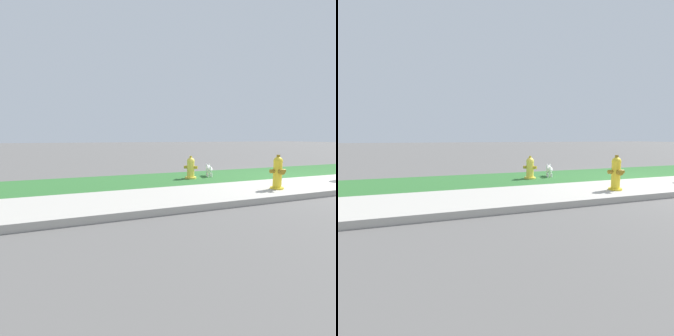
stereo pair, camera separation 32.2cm
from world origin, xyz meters
TOP-DOWN VIEW (x-y plane):
  - ground_plane at (0.00, 0.00)m, footprint 120.00×120.00m
  - sidewalk_pavement at (0.00, 0.00)m, footprint 18.00×2.00m
  - grass_verge at (0.00, 2.19)m, footprint 18.00×2.38m
  - fire_hydrant_across_street at (-1.80, -0.17)m, footprint 0.38×0.35m
  - fire_hydrant_far_end at (-2.95, 1.99)m, footprint 0.36×0.36m
  - small_white_dog at (-2.23, 2.19)m, footprint 0.34×0.53m

SIDE VIEW (x-z plane):
  - ground_plane at x=0.00m, z-range 0.00..0.00m
  - grass_verge at x=0.00m, z-range 0.00..0.01m
  - sidewalk_pavement at x=0.00m, z-range 0.00..0.01m
  - small_white_dog at x=-2.23m, z-range 0.02..0.42m
  - fire_hydrant_far_end at x=-2.95m, z-range -0.02..0.64m
  - fire_hydrant_across_street at x=-1.80m, z-range -0.01..0.79m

